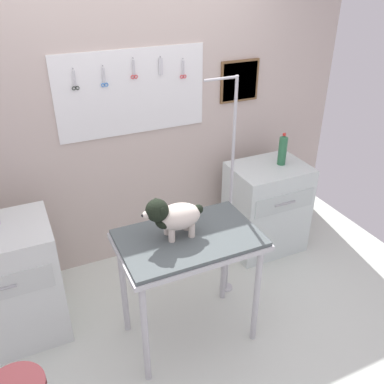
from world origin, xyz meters
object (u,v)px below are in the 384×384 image
object	(u,v)px
cabinet_right	(266,207)
soda_bottle	(283,150)
counter_left	(1,286)
dog	(172,216)
grooming_arm	(230,203)
grooming_table	(189,249)

from	to	relation	value
cabinet_right	soda_bottle	world-z (taller)	soda_bottle
counter_left	cabinet_right	size ratio (longest dim) A/B	1.06
dog	cabinet_right	world-z (taller)	dog
grooming_arm	soda_bottle	distance (m)	0.87
grooming_table	counter_left	size ratio (longest dim) A/B	1.03
dog	soda_bottle	bearing A→B (deg)	26.95
dog	soda_bottle	size ratio (longest dim) A/B	1.42
grooming_arm	cabinet_right	size ratio (longest dim) A/B	2.12
soda_bottle	counter_left	bearing A→B (deg)	-176.33
grooming_arm	counter_left	xyz separation A→B (m)	(-1.69, 0.24, -0.40)
dog	cabinet_right	bearing A→B (deg)	29.07
grooming_table	dog	bearing A→B (deg)	157.03
cabinet_right	grooming_arm	bearing A→B (deg)	-147.95
soda_bottle	grooming_arm	bearing A→B (deg)	-152.01
grooming_arm	cabinet_right	bearing A→B (deg)	32.05
grooming_arm	grooming_table	bearing A→B (deg)	-146.65
dog	counter_left	bearing A→B (deg)	154.86
grooming_table	cabinet_right	bearing A→B (deg)	32.62
soda_bottle	cabinet_right	bearing A→B (deg)	-179.03
counter_left	grooming_arm	bearing A→B (deg)	-8.22
grooming_arm	counter_left	size ratio (longest dim) A/B	1.99
dog	grooming_table	bearing A→B (deg)	-22.97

